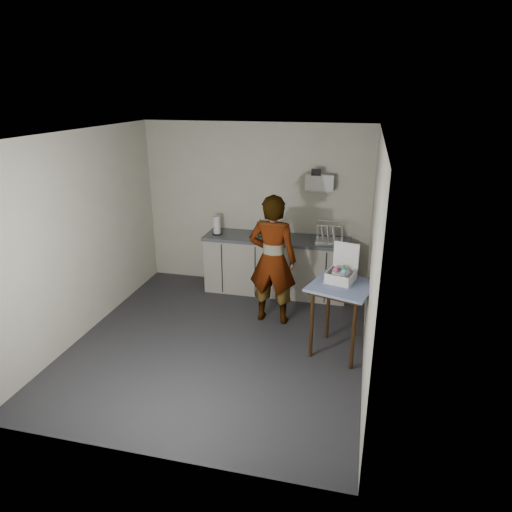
% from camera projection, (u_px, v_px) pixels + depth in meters
% --- Properties ---
extents(ground, '(4.00, 4.00, 0.00)m').
position_uv_depth(ground, '(220.00, 342.00, 5.86)').
color(ground, '#2A2A2F').
rests_on(ground, ground).
extents(wall_back, '(3.60, 0.02, 2.60)m').
position_uv_depth(wall_back, '(256.00, 207.00, 7.23)').
color(wall_back, beige).
rests_on(wall_back, ground).
extents(wall_right, '(0.02, 4.00, 2.60)m').
position_uv_depth(wall_right, '(371.00, 259.00, 5.02)').
color(wall_right, beige).
rests_on(wall_right, ground).
extents(wall_left, '(0.02, 4.00, 2.60)m').
position_uv_depth(wall_left, '(83.00, 236.00, 5.80)').
color(wall_left, beige).
rests_on(wall_left, ground).
extents(ceiling, '(3.60, 4.00, 0.01)m').
position_uv_depth(ceiling, '(213.00, 134.00, 4.97)').
color(ceiling, silver).
rests_on(ceiling, wall_back).
extents(kitchen_counter, '(2.24, 0.62, 0.91)m').
position_uv_depth(kitchen_counter, '(276.00, 267.00, 7.18)').
color(kitchen_counter, black).
rests_on(kitchen_counter, ground).
extents(wall_shelf, '(0.42, 0.18, 0.37)m').
position_uv_depth(wall_shelf, '(320.00, 182.00, 6.79)').
color(wall_shelf, white).
rests_on(wall_shelf, ground).
extents(side_table, '(0.88, 0.88, 0.91)m').
position_uv_depth(side_table, '(342.00, 294.00, 5.37)').
color(side_table, '#361F0C').
rests_on(side_table, ground).
extents(standing_man, '(0.67, 0.46, 1.79)m').
position_uv_depth(standing_man, '(273.00, 260.00, 6.12)').
color(standing_man, '#B2A593').
rests_on(standing_man, ground).
extents(soap_bottle, '(0.11, 0.11, 0.27)m').
position_uv_depth(soap_bottle, '(260.00, 228.00, 7.02)').
color(soap_bottle, black).
rests_on(soap_bottle, kitchen_counter).
extents(soda_can, '(0.07, 0.07, 0.14)m').
position_uv_depth(soda_can, '(282.00, 234.00, 6.94)').
color(soda_can, red).
rests_on(soda_can, kitchen_counter).
extents(dark_bottle, '(0.07, 0.07, 0.22)m').
position_uv_depth(dark_bottle, '(262.00, 228.00, 7.10)').
color(dark_bottle, black).
rests_on(dark_bottle, kitchen_counter).
extents(paper_towel, '(0.16, 0.16, 0.29)m').
position_uv_depth(paper_towel, '(217.00, 226.00, 7.12)').
color(paper_towel, black).
rests_on(paper_towel, kitchen_counter).
extents(dish_rack, '(0.40, 0.30, 0.28)m').
position_uv_depth(dish_rack, '(329.00, 237.00, 6.82)').
color(dish_rack, white).
rests_on(dish_rack, kitchen_counter).
extents(bakery_box, '(0.39, 0.40, 0.44)m').
position_uv_depth(bakery_box, '(341.00, 273.00, 5.40)').
color(bakery_box, white).
rests_on(bakery_box, side_table).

